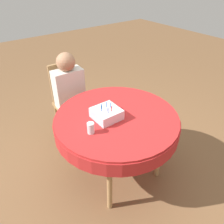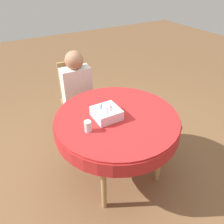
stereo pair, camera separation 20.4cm
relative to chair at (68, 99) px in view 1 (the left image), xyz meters
The scene contains 6 objects.
ground_plane 1.08m from the chair, 86.62° to the right, with size 12.00×12.00×0.00m, color brown.
dining_table 0.96m from the chair, 86.62° to the right, with size 1.21×1.21×0.77m.
chair is the anchor object (origin of this frame).
person 0.21m from the chair, 93.00° to the right, with size 0.37×0.30×1.16m.
birthday_cake 0.96m from the chair, 92.57° to the right, with size 0.24×0.24×0.15m.
drinking_glass 1.09m from the chair, 105.24° to the right, with size 0.06×0.06×0.10m.
Camera 1 is at (-1.06, -1.34, 1.97)m, focal length 35.00 mm.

